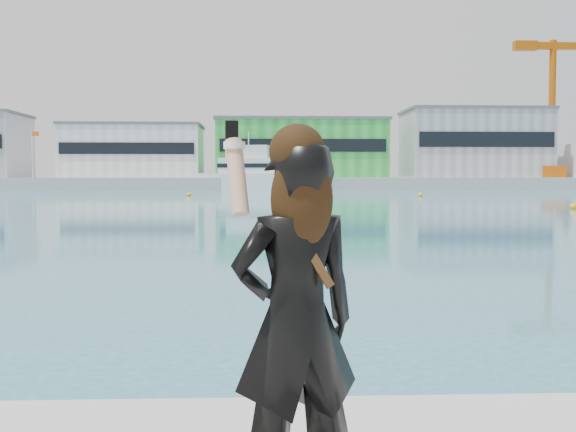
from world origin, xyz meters
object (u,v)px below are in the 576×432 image
at_px(motor_yacht, 259,174).
at_px(buoy_near, 420,196).
at_px(buoy_extra, 573,209).
at_px(woman, 296,311).
at_px(buoy_far, 189,196).
at_px(dock_crane, 559,103).

distance_m(motor_yacht, buoy_near, 40.99).
bearing_deg(buoy_extra, woman, -115.44).
height_order(buoy_extra, woman, woman).
relative_size(buoy_near, buoy_far, 1.00).
relative_size(buoy_far, woman, 0.31).
bearing_deg(buoy_extra, buoy_far, 130.66).
bearing_deg(woman, buoy_near, -120.93).
distance_m(dock_crane, woman, 134.15).
xyz_separation_m(dock_crane, buoy_extra, (-32.16, -78.27, -15.07)).
relative_size(dock_crane, woman, 15.06).
bearing_deg(buoy_extra, dock_crane, 67.66).
height_order(motor_yacht, buoy_far, motor_yacht).
bearing_deg(buoy_far, dock_crane, 36.52).
relative_size(motor_yacht, buoy_near, 41.44).
relative_size(buoy_far, buoy_extra, 1.00).
xyz_separation_m(dock_crane, woman, (-53.17, -122.43, -13.46)).
distance_m(motor_yacht, woman, 112.02).
xyz_separation_m(motor_yacht, buoy_near, (17.48, -36.98, -2.62)).
bearing_deg(buoy_extra, motor_yacht, 106.95).
height_order(dock_crane, buoy_far, dock_crane).
height_order(motor_yacht, woman, motor_yacht).
height_order(buoy_near, woman, woman).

